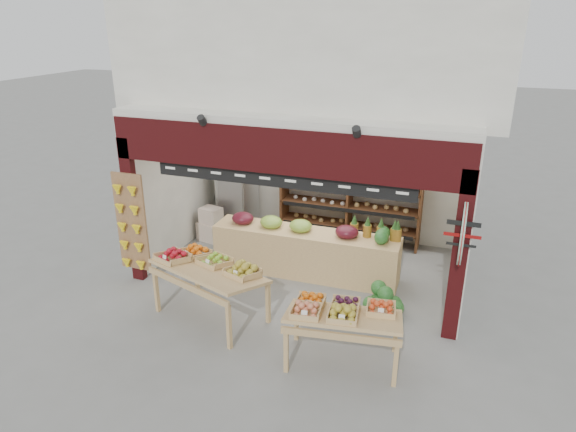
# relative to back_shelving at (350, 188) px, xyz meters

# --- Properties ---
(ground) EXTENTS (60.00, 60.00, 0.00)m
(ground) POSITION_rel_back_shelving_xyz_m (-0.46, -1.96, -1.18)
(ground) COLOR slate
(ground) RESTS_ON ground
(shop_structure) EXTENTS (6.36, 5.12, 5.40)m
(shop_structure) POSITION_rel_back_shelving_xyz_m (-0.46, -0.34, 2.74)
(shop_structure) COLOR white
(shop_structure) RESTS_ON ground
(banana_board) EXTENTS (0.60, 0.15, 1.80)m
(banana_board) POSITION_rel_back_shelving_xyz_m (-3.19, -3.13, -0.06)
(banana_board) COLOR #936942
(banana_board) RESTS_ON ground
(gift_sign) EXTENTS (0.04, 0.93, 0.92)m
(gift_sign) POSITION_rel_back_shelving_xyz_m (2.29, -3.10, 0.57)
(gift_sign) COLOR #B2E0C9
(gift_sign) RESTS_ON ground
(back_shelving) EXTENTS (2.98, 0.49, 1.84)m
(back_shelving) POSITION_rel_back_shelving_xyz_m (0.00, 0.00, 0.00)
(back_shelving) COLOR brown
(back_shelving) RESTS_ON ground
(refrigerator) EXTENTS (0.76, 0.76, 1.82)m
(refrigerator) POSITION_rel_back_shelving_xyz_m (-2.46, -0.30, -0.27)
(refrigerator) COLOR #B0B3B7
(refrigerator) RESTS_ON ground
(cardboard_stack) EXTENTS (1.11, 0.80, 0.74)m
(cardboard_stack) POSITION_rel_back_shelving_xyz_m (-2.55, -1.05, -0.91)
(cardboard_stack) COLOR beige
(cardboard_stack) RESTS_ON ground
(mid_counter) EXTENTS (3.45, 0.71, 1.08)m
(mid_counter) POSITION_rel_back_shelving_xyz_m (-0.39, -1.82, -0.70)
(mid_counter) COLOR tan
(mid_counter) RESTS_ON ground
(display_table_left) EXTENTS (1.98, 1.48, 1.10)m
(display_table_left) POSITION_rel_back_shelving_xyz_m (-1.44, -3.62, -0.33)
(display_table_left) COLOR tan
(display_table_left) RESTS_ON ground
(display_table_right) EXTENTS (1.67, 1.09, 1.00)m
(display_table_right) POSITION_rel_back_shelving_xyz_m (0.84, -4.11, -0.40)
(display_table_right) COLOR tan
(display_table_right) RESTS_ON ground
(watermelon_pile) EXTENTS (0.67, 0.65, 0.49)m
(watermelon_pile) POSITION_rel_back_shelving_xyz_m (1.23, -2.70, -1.00)
(watermelon_pile) COLOR #174718
(watermelon_pile) RESTS_ON ground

